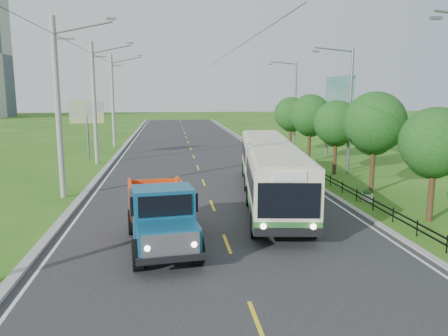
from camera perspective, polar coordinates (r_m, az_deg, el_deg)
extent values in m
plane|color=#2A6016|center=(17.53, 0.40, -9.91)|extent=(240.00, 240.00, 0.00)
cube|color=#28282B|center=(36.90, -3.64, 0.59)|extent=(14.00, 120.00, 0.02)
cube|color=#9E9E99|center=(37.17, -14.79, 0.45)|extent=(0.40, 120.00, 0.15)
cube|color=#9E9E99|center=(37.99, 7.19, 0.86)|extent=(0.30, 120.00, 0.10)
cube|color=silver|center=(37.11, -13.94, 0.39)|extent=(0.12, 120.00, 0.00)
cube|color=silver|center=(37.87, 6.46, 0.80)|extent=(0.12, 120.00, 0.00)
cube|color=yellow|center=(17.52, 0.40, -9.84)|extent=(0.12, 2.20, 0.00)
cube|color=black|center=(32.50, 11.24, -0.32)|extent=(0.04, 40.00, 0.60)
cylinder|color=gray|center=(26.11, -20.86, 7.17)|extent=(0.32, 0.32, 10.00)
cube|color=slate|center=(26.14, -20.28, 15.56)|extent=(1.20, 0.10, 0.10)
cube|color=slate|center=(25.85, -14.51, 18.38)|extent=(0.50, 0.18, 0.12)
cylinder|color=gray|center=(37.88, -16.58, 8.03)|extent=(0.32, 0.32, 10.00)
cube|color=slate|center=(37.90, -16.10, 13.81)|extent=(1.20, 0.10, 0.10)
cube|color=slate|center=(37.70, -12.13, 15.67)|extent=(0.50, 0.18, 0.12)
cylinder|color=gray|center=(49.75, -14.33, 8.46)|extent=(0.32, 0.32, 10.00)
cube|color=slate|center=(49.77, -13.93, 12.86)|extent=(1.20, 0.10, 0.10)
cube|color=slate|center=(49.62, -10.91, 14.25)|extent=(0.50, 0.18, 0.12)
cylinder|color=#382314|center=(22.35, 25.46, -2.59)|extent=(0.28, 0.28, 2.97)
sphere|color=#194012|center=(22.02, 25.89, 3.08)|extent=(3.18, 3.18, 3.18)
sphere|color=#194012|center=(22.62, 25.51, 1.63)|extent=(2.33, 2.33, 2.33)
cylinder|color=#382314|center=(27.46, 18.82, 0.41)|extent=(0.28, 0.28, 3.36)
sphere|color=#194012|center=(27.19, 19.12, 5.66)|extent=(3.60, 3.60, 3.60)
sphere|color=#194012|center=(27.78, 18.95, 4.25)|extent=(2.64, 2.64, 2.64)
cylinder|color=#382314|center=(32.92, 14.29, 1.82)|extent=(0.28, 0.28, 3.02)
sphere|color=#194012|center=(32.70, 14.46, 5.76)|extent=(3.24, 3.24, 3.24)
sphere|color=#194012|center=(33.28, 14.42, 4.71)|extent=(2.38, 2.38, 2.38)
cylinder|color=#382314|center=(38.51, 11.07, 3.24)|extent=(0.28, 0.28, 3.25)
sphere|color=#194012|center=(38.32, 11.19, 6.86)|extent=(3.48, 3.48, 3.48)
sphere|color=#194012|center=(38.90, 11.21, 5.87)|extent=(2.55, 2.55, 2.55)
cylinder|color=#382314|center=(44.23, 8.66, 4.03)|extent=(0.28, 0.28, 3.08)
sphere|color=#194012|center=(44.06, 8.74, 7.02)|extent=(3.30, 3.30, 3.30)
sphere|color=#194012|center=(44.63, 8.79, 6.20)|extent=(2.42, 2.42, 2.42)
cube|color=slate|center=(19.51, 25.96, 17.21)|extent=(0.45, 0.16, 0.12)
cylinder|color=slate|center=(33.04, 16.14, 6.98)|extent=(0.20, 0.20, 9.00)
cylinder|color=slate|center=(32.62, 14.18, 14.78)|extent=(2.80, 0.10, 0.34)
cube|color=slate|center=(32.17, 11.93, 14.67)|extent=(0.45, 0.16, 0.12)
cylinder|color=slate|center=(46.23, 9.29, 7.94)|extent=(0.20, 0.20, 9.00)
cylinder|color=slate|center=(45.94, 7.72, 13.46)|extent=(2.80, 0.10, 0.34)
cube|color=slate|center=(45.62, 6.09, 13.33)|extent=(0.45, 0.16, 0.12)
cylinder|color=silver|center=(25.46, 18.15, -3.66)|extent=(0.64, 0.64, 0.40)
sphere|color=#194012|center=(25.41, 18.18, -3.11)|extent=(0.44, 0.44, 0.44)
cylinder|color=silver|center=(32.71, 12.23, -0.47)|extent=(0.64, 0.64, 0.40)
sphere|color=#194012|center=(32.67, 12.25, -0.04)|extent=(0.44, 0.44, 0.44)
cylinder|color=silver|center=(40.25, 8.50, 1.54)|extent=(0.64, 0.64, 0.40)
sphere|color=#194012|center=(40.21, 8.51, 1.90)|extent=(0.44, 0.44, 0.44)
cylinder|color=slate|center=(41.21, -17.35, 3.92)|extent=(0.20, 0.20, 4.00)
cube|color=yellow|center=(41.06, -17.51, 6.97)|extent=(3.00, 0.15, 2.00)
cylinder|color=slate|center=(36.97, 16.01, 4.14)|extent=(0.24, 0.24, 5.00)
cylinder|color=slate|center=(41.60, 13.33, 4.84)|extent=(0.24, 0.24, 5.00)
cube|color=#144C47|center=(39.13, 14.80, 9.33)|extent=(0.20, 6.00, 3.00)
cube|color=#27632C|center=(20.51, 6.97, -4.62)|extent=(3.66, 8.10, 0.57)
cube|color=beige|center=(20.23, 7.04, -1.08)|extent=(3.66, 8.10, 2.01)
cube|color=black|center=(20.23, 7.04, -1.05)|extent=(3.61, 7.49, 0.99)
cube|color=#27632C|center=(28.88, 5.18, -0.37)|extent=(3.59, 7.58, 0.57)
cube|color=beige|center=(28.68, 5.22, 2.17)|extent=(3.59, 7.58, 2.01)
cube|color=black|center=(28.68, 5.22, 2.19)|extent=(3.54, 6.97, 0.99)
cube|color=#4C4C4C|center=(24.62, 5.94, 0.22)|extent=(2.57, 1.37, 2.48)
cube|color=black|center=(16.46, 8.48, -4.25)|extent=(2.33, 0.39, 1.35)
cylinder|color=black|center=(18.15, 4.04, -7.44)|extent=(0.48, 1.12, 1.08)
cylinder|color=black|center=(18.43, 11.43, -7.35)|extent=(0.48, 1.12, 1.08)
cylinder|color=black|center=(23.07, 3.34, -3.68)|extent=(0.48, 1.12, 1.08)
cylinder|color=black|center=(23.29, 9.15, -3.66)|extent=(0.48, 1.12, 1.08)
cylinder|color=black|center=(26.52, 3.02, -1.89)|extent=(0.48, 1.12, 1.08)
cylinder|color=black|center=(26.71, 8.08, -1.89)|extent=(0.48, 1.12, 1.08)
cylinder|color=black|center=(31.23, 2.69, -0.10)|extent=(0.48, 1.12, 1.08)
cylinder|color=black|center=(31.39, 6.99, -0.12)|extent=(0.48, 1.12, 1.08)
cube|color=#145378|center=(14.94, -7.30, -9.18)|extent=(2.20, 1.61, 0.98)
cube|color=#145378|center=(16.19, -7.96, -5.89)|extent=(2.32, 1.82, 1.95)
cube|color=black|center=(16.06, -8.01, -4.21)|extent=(2.50, 1.55, 0.68)
cube|color=black|center=(17.20, -8.18, -8.18)|extent=(1.69, 5.94, 0.24)
cube|color=#EC3E16|center=(18.53, -8.80, -3.74)|extent=(2.59, 3.18, 1.27)
cylinder|color=black|center=(15.23, -11.25, -11.07)|extent=(0.47, 1.11, 1.07)
cylinder|color=black|center=(15.45, -3.50, -10.59)|extent=(0.47, 1.11, 1.07)
cylinder|color=black|center=(18.93, -11.88, -6.91)|extent=(0.47, 1.11, 1.07)
cylinder|color=black|center=(19.11, -5.68, -6.59)|extent=(0.47, 1.11, 1.07)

